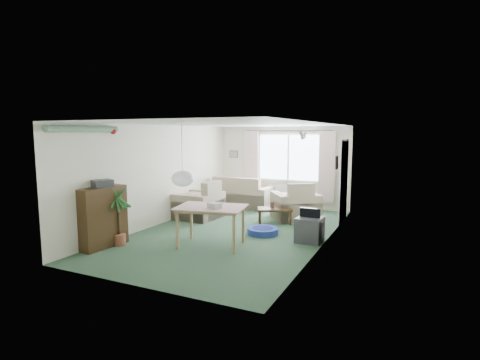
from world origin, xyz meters
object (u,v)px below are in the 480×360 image
at_px(dining_table, 211,227).
at_px(tv_cube, 310,229).
at_px(houseplant, 119,216).
at_px(coffee_table, 275,216).
at_px(bookshelf, 103,217).
at_px(sofa, 242,191).
at_px(armchair_corner, 295,200).
at_px(armchair_left, 198,199).
at_px(pet_bed, 263,231).

height_order(dining_table, tv_cube, dining_table).
bearing_deg(houseplant, coffee_table, 54.32).
bearing_deg(bookshelf, sofa, 86.02).
distance_m(armchair_corner, armchair_left, 2.53).
xyz_separation_m(bookshelf, tv_cube, (3.54, 2.08, -0.34)).
bearing_deg(dining_table, bookshelf, -152.57).
bearing_deg(tv_cube, houseplant, -149.93).
distance_m(houseplant, tv_cube, 3.84).
xyz_separation_m(coffee_table, bookshelf, (-2.36, -3.24, 0.40)).
distance_m(armchair_left, tv_cube, 3.33).
height_order(tv_cube, pet_bed, tv_cube).
distance_m(sofa, armchair_left, 1.87).
relative_size(tv_cube, pet_bed, 0.81).
relative_size(armchair_left, coffee_table, 1.31).
relative_size(sofa, coffee_table, 2.22).
distance_m(armchair_corner, pet_bed, 1.83).
bearing_deg(houseplant, pet_bed, 40.86).
relative_size(armchair_corner, armchair_left, 1.00).
bearing_deg(sofa, pet_bed, 123.55).
xyz_separation_m(armchair_corner, pet_bed, (-0.20, -1.77, -0.42)).
xyz_separation_m(armchair_corner, coffee_table, (-0.30, -0.72, -0.30)).
bearing_deg(bookshelf, dining_table, 32.25).
bearing_deg(coffee_table, armchair_left, -171.89).
bearing_deg(dining_table, armchair_corner, 75.01).
bearing_deg(sofa, houseplant, 83.08).
relative_size(sofa, tv_cube, 3.35).
distance_m(tv_cube, pet_bed, 1.10).
xyz_separation_m(houseplant, pet_bed, (2.27, 1.97, -0.53)).
bearing_deg(sofa, bookshelf, 81.16).
bearing_deg(bookshelf, armchair_corner, 60.94).
xyz_separation_m(sofa, pet_bed, (1.72, -2.59, -0.39)).
xyz_separation_m(sofa, coffee_table, (1.62, -1.54, -0.28)).
xyz_separation_m(sofa, armchair_corner, (1.92, -0.82, 0.02)).
bearing_deg(houseplant, dining_table, 24.00).
bearing_deg(pet_bed, armchair_corner, 83.68).
bearing_deg(armchair_corner, sofa, -58.34).
height_order(armchair_left, bookshelf, bookshelf).
bearing_deg(armchair_left, coffee_table, 100.77).
height_order(houseplant, dining_table, houseplant).
xyz_separation_m(bookshelf, houseplant, (0.19, 0.22, 0.00)).
height_order(bookshelf, houseplant, houseplant).
height_order(armchair_corner, tv_cube, armchair_corner).
bearing_deg(tv_cube, coffee_table, 136.64).
relative_size(armchair_corner, pet_bed, 1.60).
bearing_deg(bookshelf, coffee_table, 58.78).
bearing_deg(sofa, armchair_corner, 156.81).
relative_size(armchair_left, pet_bed, 1.61).
bearing_deg(armchair_left, dining_table, 40.02).
distance_m(armchair_corner, tv_cube, 2.09).
bearing_deg(bookshelf, houseplant, 54.19).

